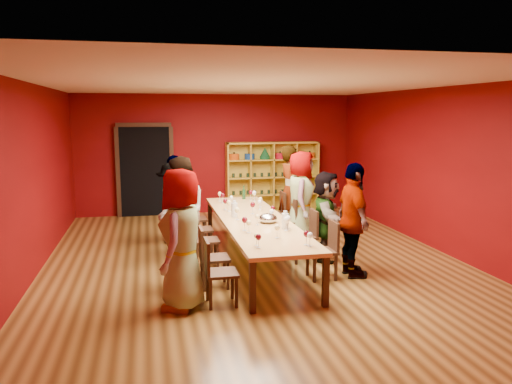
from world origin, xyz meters
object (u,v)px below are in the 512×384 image
(person_right_2, at_px, (326,216))
(shelving_unit, at_px, (272,174))
(chair_person_left_2, at_px, (201,237))
(person_right_4, at_px, (290,190))
(person_left_3, at_px, (175,209))
(person_left_4, at_px, (175,199))
(chair_person_left_0, at_px, (215,269))
(person_left_2, at_px, (181,213))
(chair_person_right_1, at_px, (327,247))
(person_left_1, at_px, (181,234))
(chair_person_left_1, at_px, (209,254))
(wine_bottle, at_px, (244,194))
(tasting_table, at_px, (254,222))
(person_right_1, at_px, (353,220))
(chair_person_left_4, at_px, (192,216))
(person_left_0, at_px, (182,239))
(chair_person_right_3, at_px, (288,218))
(chair_person_right_2, at_px, (308,233))
(chair_person_right_4, at_px, (278,211))
(chair_person_left_3, at_px, (196,226))
(person_right_3, at_px, (301,197))
(spittoon_bowl, at_px, (268,218))

(person_right_2, bearing_deg, shelving_unit, 15.89)
(chair_person_left_2, height_order, person_right_4, person_right_4)
(person_left_3, relative_size, person_left_4, 0.97)
(chair_person_left_0, xyz_separation_m, person_left_4, (-0.32, 3.49, 0.37))
(person_left_2, bearing_deg, person_right_4, 107.83)
(chair_person_right_1, bearing_deg, person_left_1, -179.54)
(chair_person_left_1, bearing_deg, wine_bottle, 70.05)
(tasting_table, xyz_separation_m, chair_person_left_0, (-0.91, -1.79, -0.20))
(wine_bottle, bearing_deg, person_left_2, -125.24)
(shelving_unit, height_order, chair_person_left_2, shelving_unit)
(person_left_1, relative_size, person_right_1, 0.92)
(chair_person_left_1, relative_size, person_left_1, 0.54)
(chair_person_left_0, distance_m, person_left_1, 0.87)
(person_left_3, bearing_deg, chair_person_left_0, 20.71)
(person_left_4, bearing_deg, chair_person_left_4, 97.91)
(person_left_0, xyz_separation_m, chair_person_right_3, (2.25, 2.87, -0.42))
(chair_person_right_2, bearing_deg, chair_person_right_4, 90.00)
(chair_person_left_1, height_order, person_left_2, person_left_2)
(chair_person_left_3, relative_size, chair_person_right_2, 1.00)
(shelving_unit, height_order, person_right_3, same)
(tasting_table, height_order, person_right_1, person_right_1)
(person_left_2, relative_size, chair_person_right_3, 2.07)
(chair_person_right_1, relative_size, chair_person_right_2, 1.00)
(chair_person_right_1, distance_m, spittoon_bowl, 1.10)
(chair_person_right_1, relative_size, chair_person_right_3, 1.00)
(person_left_1, bearing_deg, chair_person_left_4, 178.52)
(chair_person_right_3, xyz_separation_m, chair_person_right_4, (0.00, 0.79, 0.00))
(chair_person_left_1, xyz_separation_m, person_left_1, (-0.40, -0.00, 0.33))
(chair_person_left_0, relative_size, person_right_1, 0.50)
(chair_person_right_2, bearing_deg, chair_person_right_1, -90.00)
(person_right_4, xyz_separation_m, wine_bottle, (-0.97, 0.11, -0.07))
(chair_person_right_1, height_order, chair_person_right_4, same)
(tasting_table, xyz_separation_m, person_left_0, (-1.34, -1.79, 0.22))
(tasting_table, bearing_deg, chair_person_left_1, -129.94)
(chair_person_left_1, distance_m, person_left_1, 0.52)
(person_right_2, bearing_deg, chair_person_left_1, 132.00)
(person_left_4, bearing_deg, spittoon_bowl, 42.25)
(person_right_1, distance_m, chair_person_right_2, 1.10)
(chair_person_left_1, height_order, chair_person_right_3, same)
(person_right_1, height_order, wine_bottle, person_right_1)
(shelving_unit, height_order, chair_person_left_0, shelving_unit)
(chair_person_left_2, relative_size, person_left_4, 0.52)
(person_left_3, bearing_deg, shelving_unit, 155.08)
(person_left_0, xyz_separation_m, person_right_2, (2.57, 1.66, -0.14))
(spittoon_bowl, bearing_deg, person_left_2, 168.21)
(person_right_3, xyz_separation_m, wine_bottle, (-0.96, 0.90, -0.04))
(person_left_1, bearing_deg, chair_person_left_2, 165.78)
(chair_person_right_3, bearing_deg, tasting_table, -129.99)
(tasting_table, bearing_deg, person_right_3, 42.88)
(person_left_3, bearing_deg, person_left_0, 11.17)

